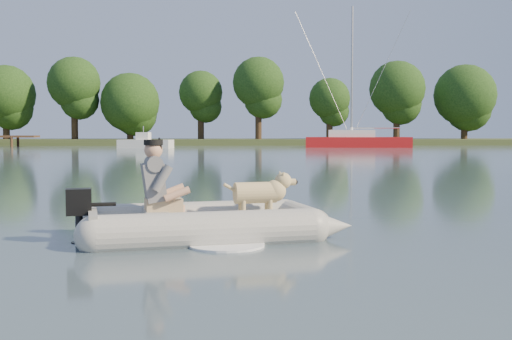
{
  "coord_description": "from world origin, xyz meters",
  "views": [
    {
      "loc": [
        -0.01,
        -7.46,
        1.34
      ],
      "look_at": [
        0.5,
        2.49,
        0.75
      ],
      "focal_mm": 45.0,
      "sensor_mm": 36.0,
      "label": 1
    }
  ],
  "objects": [
    {
      "name": "dinghy",
      "position": [
        -0.19,
        0.68,
        0.57
      ],
      "size": [
        5.16,
        4.18,
        1.34
      ],
      "primitive_type": null,
      "rotation": [
        0.0,
        0.0,
        0.21
      ],
      "color": "gray",
      "rests_on": "water"
    },
    {
      "name": "treeline",
      "position": [
        -3.71,
        61.11,
        5.48
      ],
      "size": [
        71.02,
        7.35,
        9.27
      ],
      "color": "#332316",
      "rests_on": "shore_bank"
    },
    {
      "name": "sailboat",
      "position": [
        11.73,
        48.45,
        0.55
      ],
      "size": [
        9.41,
        4.0,
        12.53
      ],
      "rotation": [
        0.0,
        0.0,
        -0.14
      ],
      "color": "#AE1315",
      "rests_on": "water"
    },
    {
      "name": "shore_bank",
      "position": [
        0.0,
        62.0,
        0.25
      ],
      "size": [
        160.0,
        12.0,
        0.7
      ],
      "primitive_type": "cube",
      "color": "#47512D",
      "rests_on": "water"
    },
    {
      "name": "dog",
      "position": [
        0.4,
        0.86,
        0.5
      ],
      "size": [
        0.95,
        0.5,
        0.6
      ],
      "primitive_type": null,
      "rotation": [
        0.0,
        0.0,
        0.21
      ],
      "color": "tan",
      "rests_on": "dinghy"
    },
    {
      "name": "water",
      "position": [
        0.0,
        0.0,
        0.0
      ],
      "size": [
        160.0,
        160.0,
        0.0
      ],
      "primitive_type": "plane",
      "color": "slate",
      "rests_on": "ground"
    },
    {
      "name": "outboard_motor",
      "position": [
        -1.76,
        0.35,
        0.3
      ],
      "size": [
        0.45,
        0.36,
        0.76
      ],
      "primitive_type": null,
      "rotation": [
        0.0,
        0.0,
        0.21
      ],
      "color": "black",
      "rests_on": "dinghy"
    },
    {
      "name": "motorboat",
      "position": [
        -6.53,
        46.73,
        0.89
      ],
      "size": [
        4.9,
        2.69,
        1.96
      ],
      "primitive_type": null,
      "rotation": [
        0.0,
        0.0,
        -0.21
      ],
      "color": "white",
      "rests_on": "water"
    },
    {
      "name": "man",
      "position": [
        -0.86,
        0.59,
        0.75
      ],
      "size": [
        0.81,
        0.73,
        1.04
      ],
      "primitive_type": null,
      "rotation": [
        0.0,
        0.0,
        0.21
      ],
      "color": "slate",
      "rests_on": "dinghy"
    }
  ]
}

